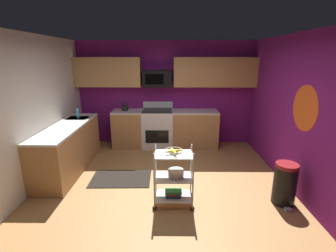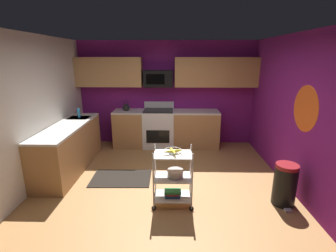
{
  "view_description": "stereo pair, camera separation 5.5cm",
  "coord_description": "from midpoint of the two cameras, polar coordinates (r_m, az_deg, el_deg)",
  "views": [
    {
      "loc": [
        0.14,
        -3.88,
        2.22
      ],
      "look_at": [
        0.09,
        0.25,
        1.05
      ],
      "focal_mm": 26.38,
      "sensor_mm": 36.0,
      "label": 1
    },
    {
      "loc": [
        0.19,
        -3.88,
        2.22
      ],
      "look_at": [
        0.09,
        0.25,
        1.05
      ],
      "focal_mm": 26.38,
      "sensor_mm": 36.0,
      "label": 2
    }
  ],
  "objects": [
    {
      "name": "floor",
      "position": [
        4.48,
        -0.92,
        -14.19
      ],
      "size": [
        4.4,
        4.8,
        0.04
      ],
      "primitive_type": "cube",
      "color": "#A87542",
      "rests_on": "ground"
    },
    {
      "name": "wall_back",
      "position": [
        6.38,
        -0.09,
        7.51
      ],
      "size": [
        4.52,
        0.06,
        2.6
      ],
      "primitive_type": "cube",
      "color": "#751970",
      "rests_on": "ground"
    },
    {
      "name": "wall_left",
      "position": [
        4.65,
        -29.67,
        2.3
      ],
      "size": [
        0.06,
        4.8,
        2.6
      ],
      "primitive_type": "cube",
      "color": "silver",
      "rests_on": "ground"
    },
    {
      "name": "wall_right",
      "position": [
        4.49,
        28.79,
        2.01
      ],
      "size": [
        0.06,
        4.8,
        2.6
      ],
      "primitive_type": "cube",
      "color": "#751970",
      "rests_on": "ground"
    },
    {
      "name": "wall_flower_decal",
      "position": [
        4.33,
        29.47,
        3.51
      ],
      "size": [
        0.0,
        0.71,
        0.71
      ],
      "primitive_type": "cylinder",
      "rotation": [
        0.0,
        1.57,
        0.0
      ],
      "color": "#E5591E"
    },
    {
      "name": "counter_run",
      "position": [
        5.72,
        -9.12,
        -2.28
      ],
      "size": [
        3.51,
        2.78,
        0.92
      ],
      "color": "#B27F4C",
      "rests_on": "ground"
    },
    {
      "name": "oven_range",
      "position": [
        6.24,
        -1.93,
        -0.42
      ],
      "size": [
        0.76,
        0.65,
        1.1
      ],
      "color": "white",
      "rests_on": "ground"
    },
    {
      "name": "upper_cabinets",
      "position": [
        6.12,
        0.27,
        12.34
      ],
      "size": [
        4.4,
        0.33,
        0.7
      ],
      "color": "#B27F4C"
    },
    {
      "name": "microwave",
      "position": [
        6.12,
        -1.98,
        10.92
      ],
      "size": [
        0.7,
        0.39,
        0.4
      ],
      "color": "black"
    },
    {
      "name": "rolling_cart",
      "position": [
        3.82,
        1.53,
        -11.71
      ],
      "size": [
        0.63,
        0.4,
        0.91
      ],
      "color": "silver",
      "rests_on": "ground"
    },
    {
      "name": "fruit_bowl",
      "position": [
        3.65,
        1.58,
        -5.82
      ],
      "size": [
        0.27,
        0.27,
        0.07
      ],
      "color": "silver",
      "rests_on": "rolling_cart"
    },
    {
      "name": "mixing_bowl_large",
      "position": [
        3.79,
        2.12,
        -10.83
      ],
      "size": [
        0.25,
        0.25,
        0.11
      ],
      "color": "silver",
      "rests_on": "rolling_cart"
    },
    {
      "name": "book_stack",
      "position": [
        3.96,
        1.5,
        -15.25
      ],
      "size": [
        0.26,
        0.18,
        0.1
      ],
      "color": "#1E4C8C",
      "rests_on": "rolling_cart"
    },
    {
      "name": "kettle",
      "position": [
        6.21,
        -9.39,
        4.23
      ],
      "size": [
        0.21,
        0.18,
        0.26
      ],
      "color": "black",
      "rests_on": "counter_run"
    },
    {
      "name": "dish_soap_bottle",
      "position": [
        5.74,
        -19.65,
        2.81
      ],
      "size": [
        0.06,
        0.06,
        0.2
      ],
      "primitive_type": "cylinder",
      "color": "#2D8CBF",
      "rests_on": "counter_run"
    },
    {
      "name": "trash_can",
      "position": [
        4.29,
        25.72,
        -12.08
      ],
      "size": [
        0.34,
        0.42,
        0.66
      ],
      "color": "black",
      "rests_on": "ground"
    },
    {
      "name": "floor_rug",
      "position": [
        4.83,
        -10.41,
        -11.77
      ],
      "size": [
        1.12,
        0.73,
        0.01
      ],
      "primitive_type": "cube",
      "rotation": [
        0.0,
        0.0,
        0.02
      ],
      "color": "black",
      "rests_on": "ground"
    }
  ]
}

